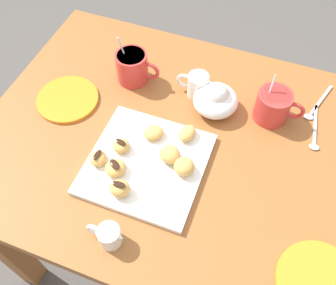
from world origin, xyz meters
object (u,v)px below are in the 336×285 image
Objects in this scene: saucer_orange_left at (68,99)px; beignet_5 at (121,146)px; cream_pitcher_white at (197,84)px; beignet_7 at (115,168)px; chocolate_sauce_pitcher at (109,235)px; beignet_3 at (98,158)px; dining_table at (178,165)px; coffee_mug_red_left at (133,66)px; beignet_6 at (170,154)px; coffee_mug_red_right at (274,105)px; ice_cream_bowl at (216,99)px; pastry_plate_square at (146,164)px; beignet_0 at (184,167)px; saucer_orange_right at (320,284)px; beignet_1 at (187,133)px; beignet_2 at (120,188)px; beignet_4 at (154,133)px.

beignet_5 reaches higher than saucer_orange_left.
cream_pitcher_white reaches higher than beignet_5.
saucer_orange_left is 3.36× the size of beignet_7.
chocolate_sauce_pitcher is 0.21m from beignet_3.
cream_pitcher_white is at bearing 93.06° from dining_table.
coffee_mug_red_left reaches higher than beignet_6.
coffee_mug_red_right is 1.09× the size of ice_cream_bowl.
coffee_mug_red_right is 0.46m from beignet_7.
coffee_mug_red_left is at bearing 106.27° from beignet_7.
pastry_plate_square is at bearing 40.42° from beignet_7.
ice_cream_bowl reaches higher than cream_pitcher_white.
beignet_0 is at bearing -78.53° from cream_pitcher_white.
saucer_orange_right is 3.94× the size of beignet_3.
coffee_mug_red_left is 2.81× the size of beignet_0.
dining_table is 0.16m from beignet_1.
beignet_1 is 1.11× the size of beignet_2.
beignet_6 is (-0.02, -0.08, 0.00)m from beignet_1.
beignet_5 reaches higher than dining_table.
cream_pitcher_white is at bearing 101.47° from beignet_0.
chocolate_sauce_pitcher is at bearing -113.74° from beignet_0.
cream_pitcher_white reaches higher than beignet_3.
beignet_4 is (-0.11, 0.07, -0.01)m from beignet_0.
pastry_plate_square is at bearing 162.51° from saucer_orange_right.
saucer_orange_right is at bearing -48.18° from ice_cream_bowl.
beignet_2 is 0.11m from beignet_3.
beignet_2 reaches higher than beignet_3.
coffee_mug_red_left is 0.39m from beignet_2.
beignet_4 is (-0.08, -0.03, -0.00)m from beignet_1.
dining_table is 10.34× the size of cream_pitcher_white.
beignet_1 is 1.17× the size of beignet_3.
beignet_6 reaches higher than beignet_2.
beignet_4 is at bearing 50.96° from beignet_3.
beignet_0 is at bearing -75.33° from beignet_1.
beignet_7 reaches higher than saucer_orange_left.
dining_table is 21.65× the size of beignet_2.
coffee_mug_red_left is at bearing 109.15° from beignet_2.
beignet_1 is at bearing 51.21° from beignet_7.
beignet_2 is 1.06× the size of beignet_3.
beignet_5 is at bearing -128.60° from ice_cream_bowl.
beignet_4 is at bearing 146.55° from beignet_0.
beignet_6 reaches higher than beignet_3.
beignet_1 is at bearing -1.82° from saucer_orange_left.
beignet_0 reaches higher than beignet_7.
coffee_mug_red_left is 0.21m from saucer_orange_left.
pastry_plate_square is 0.21m from chocolate_sauce_pitcher.
saucer_orange_left is at bearing 176.94° from dining_table.
beignet_3 is at bearing -160.29° from pastry_plate_square.
chocolate_sauce_pitcher is at bearing -71.83° from beignet_5.
saucer_orange_right is 0.52m from beignet_7.
cream_pitcher_white is (0.20, 0.01, -0.01)m from coffee_mug_red_left.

